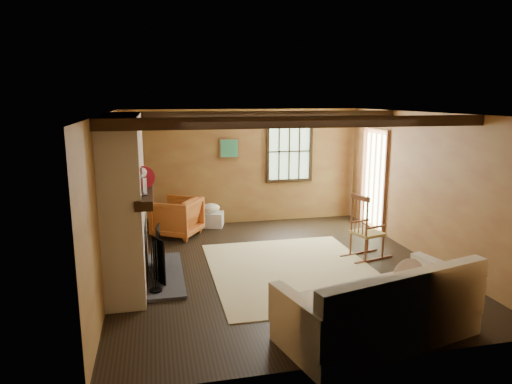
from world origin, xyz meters
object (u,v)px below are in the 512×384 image
object	(u,v)px
fireplace	(127,206)
sofa	(382,312)
armchair	(177,217)
rocking_chair	(365,231)
laundry_basket	(211,219)

from	to	relation	value
fireplace	sofa	xyz separation A→B (m)	(2.77, -2.38, -0.78)
fireplace	armchair	distance (m)	2.29
rocking_chair	armchair	bearing A→B (deg)	42.56
sofa	armchair	bearing A→B (deg)	100.10
sofa	fireplace	bearing A→B (deg)	125.12
armchair	fireplace	bearing A→B (deg)	9.62
fireplace	armchair	size ratio (longest dim) A/B	2.93
rocking_chair	armchair	size ratio (longest dim) A/B	1.33
armchair	laundry_basket	bearing A→B (deg)	156.13
laundry_basket	armchair	bearing A→B (deg)	-144.49
fireplace	laundry_basket	xyz separation A→B (m)	(1.49, 2.54, -0.95)
fireplace	laundry_basket	size ratio (longest dim) A/B	4.80
fireplace	laundry_basket	distance (m)	3.10
armchair	rocking_chair	bearing A→B (deg)	87.93
laundry_basket	rocking_chair	bearing A→B (deg)	-46.88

